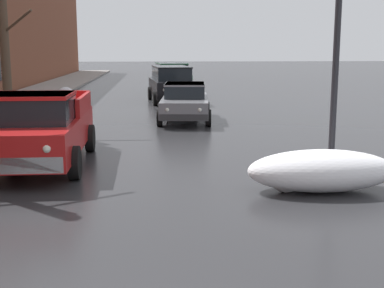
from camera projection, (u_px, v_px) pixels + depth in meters
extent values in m
ellipsoid|color=white|center=(322.00, 171.00, 10.07)|extent=(2.92, 1.29, 0.81)
ellipsoid|color=white|center=(286.00, 179.00, 10.00)|extent=(0.65, 0.54, 0.54)
ellipsoid|color=white|center=(61.00, 95.00, 28.14)|extent=(3.02, 1.03, 0.47)
ellipsoid|color=white|center=(66.00, 93.00, 28.09)|extent=(0.78, 0.65, 0.65)
cylinder|color=#4C3D2D|center=(4.00, 35.00, 17.27)|extent=(0.31, 0.31, 6.33)
cylinder|color=#4C3D2D|center=(17.00, 22.00, 16.88)|extent=(1.17, 0.81, 0.76)
cube|color=red|center=(40.00, 134.00, 12.29)|extent=(2.05, 5.10, 0.76)
cube|color=black|center=(31.00, 108.00, 11.47)|extent=(1.76, 1.65, 0.64)
cube|color=red|center=(31.00, 95.00, 11.42)|extent=(1.80, 1.70, 0.08)
cube|color=red|center=(84.00, 104.00, 13.25)|extent=(0.14, 2.43, 0.44)
cube|color=red|center=(9.00, 104.00, 13.09)|extent=(0.14, 2.43, 0.44)
cube|color=red|center=(56.00, 98.00, 14.61)|extent=(1.87, 0.13, 0.44)
cube|color=#B7B7BC|center=(14.00, 165.00, 9.91)|extent=(1.88, 0.15, 0.32)
sphere|color=white|center=(47.00, 149.00, 9.86)|extent=(0.16, 0.16, 0.16)
cylinder|color=black|center=(75.00, 163.00, 10.96)|extent=(0.23, 0.72, 0.72)
cylinder|color=black|center=(90.00, 138.00, 13.93)|extent=(0.23, 0.72, 0.72)
cylinder|color=black|center=(13.00, 139.00, 13.77)|extent=(0.23, 0.72, 0.72)
cube|color=slate|center=(185.00, 105.00, 19.62)|extent=(2.03, 4.40, 0.60)
cube|color=black|center=(185.00, 90.00, 19.73)|extent=(1.63, 2.33, 0.52)
cube|color=slate|center=(185.00, 84.00, 19.69)|extent=(1.67, 2.38, 0.06)
cube|color=#303032|center=(184.00, 117.00, 17.60)|extent=(1.66, 0.25, 0.22)
cube|color=#303032|center=(186.00, 104.00, 21.71)|extent=(1.66, 0.25, 0.22)
cylinder|color=black|center=(209.00, 118.00, 18.37)|extent=(0.23, 0.61, 0.60)
cylinder|color=black|center=(160.00, 118.00, 18.38)|extent=(0.23, 0.61, 0.60)
cylinder|color=black|center=(207.00, 109.00, 20.97)|extent=(0.23, 0.61, 0.60)
cylinder|color=black|center=(164.00, 109.00, 20.99)|extent=(0.23, 0.61, 0.60)
sphere|color=silver|center=(200.00, 110.00, 17.52)|extent=(0.14, 0.14, 0.14)
sphere|color=silver|center=(167.00, 110.00, 17.53)|extent=(0.14, 0.14, 0.14)
cube|color=black|center=(171.00, 88.00, 26.37)|extent=(2.34, 4.91, 0.80)
cube|color=black|center=(171.00, 73.00, 26.28)|extent=(1.94, 3.46, 0.68)
cube|color=black|center=(171.00, 67.00, 26.23)|extent=(1.99, 3.53, 0.06)
cube|color=black|center=(177.00, 97.00, 24.17)|extent=(1.87, 0.29, 0.22)
cube|color=black|center=(166.00, 89.00, 28.68)|extent=(1.87, 0.29, 0.22)
cylinder|color=black|center=(195.00, 98.00, 25.18)|extent=(0.24, 0.69, 0.68)
cylinder|color=black|center=(155.00, 99.00, 24.86)|extent=(0.24, 0.69, 0.68)
cylinder|color=black|center=(186.00, 93.00, 28.03)|extent=(0.24, 0.69, 0.68)
cylinder|color=black|center=(150.00, 93.00, 27.72)|extent=(0.24, 0.69, 0.68)
sphere|color=silver|center=(191.00, 90.00, 24.18)|extent=(0.14, 0.14, 0.14)
sphere|color=silver|center=(164.00, 90.00, 23.98)|extent=(0.14, 0.14, 0.14)
cube|color=#1E5633|center=(171.00, 80.00, 32.10)|extent=(2.33, 4.90, 0.80)
cube|color=black|center=(171.00, 68.00, 32.01)|extent=(1.93, 3.46, 0.68)
cube|color=#1E5633|center=(171.00, 63.00, 31.96)|extent=(1.98, 3.53, 0.06)
cube|color=black|center=(176.00, 88.00, 29.90)|extent=(1.86, 0.29, 0.22)
cube|color=black|center=(167.00, 82.00, 34.41)|extent=(1.86, 0.29, 0.22)
cylinder|color=black|center=(191.00, 88.00, 30.91)|extent=(0.24, 0.69, 0.68)
cylinder|color=black|center=(158.00, 89.00, 30.60)|extent=(0.24, 0.69, 0.68)
cylinder|color=black|center=(183.00, 85.00, 33.76)|extent=(0.24, 0.69, 0.68)
cylinder|color=black|center=(154.00, 85.00, 33.45)|extent=(0.24, 0.69, 0.68)
sphere|color=silver|center=(187.00, 81.00, 29.91)|extent=(0.14, 0.14, 0.14)
sphere|color=silver|center=(166.00, 82.00, 29.71)|extent=(0.14, 0.14, 0.14)
cylinder|color=#28282D|center=(337.00, 44.00, 11.01)|extent=(0.14, 0.14, 5.68)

